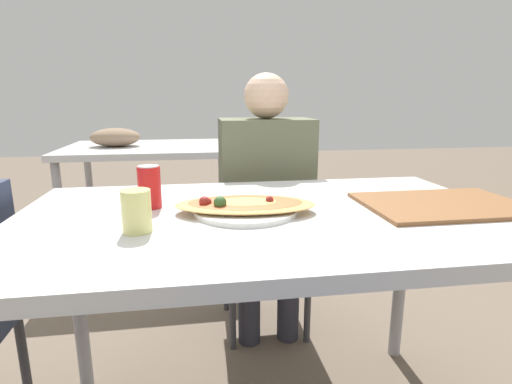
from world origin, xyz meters
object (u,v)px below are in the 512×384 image
(soda_can, at_px, (149,187))
(chair_far_seated, at_px, (262,226))
(dining_table, at_px, (266,237))
(person_seated, at_px, (266,188))
(pizza_main, at_px, (245,206))
(drink_glass, at_px, (136,211))

(soda_can, bearing_deg, chair_far_seated, 55.47)
(chair_far_seated, bearing_deg, soda_can, 55.47)
(dining_table, distance_m, person_seated, 0.65)
(pizza_main, height_order, drink_glass, drink_glass)
(dining_table, relative_size, person_seated, 1.16)
(dining_table, distance_m, drink_glass, 0.38)
(person_seated, xyz_separation_m, drink_glass, (-0.45, -0.75, 0.13))
(dining_table, xyz_separation_m, soda_can, (-0.33, 0.10, 0.14))
(soda_can, relative_size, drink_glass, 1.21)
(person_seated, height_order, pizza_main, person_seated)
(chair_far_seated, height_order, pizza_main, chair_far_seated)
(chair_far_seated, relative_size, person_seated, 0.71)
(dining_table, bearing_deg, person_seated, 79.72)
(dining_table, xyz_separation_m, drink_glass, (-0.34, -0.11, 0.12))
(chair_far_seated, relative_size, soda_can, 6.82)
(person_seated, bearing_deg, chair_far_seated, -90.00)
(pizza_main, distance_m, drink_glass, 0.30)
(dining_table, relative_size, drink_glass, 13.41)
(dining_table, relative_size, chair_far_seated, 1.63)
(person_seated, bearing_deg, pizza_main, 74.40)
(person_seated, distance_m, pizza_main, 0.66)
(chair_far_seated, distance_m, pizza_main, 0.82)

